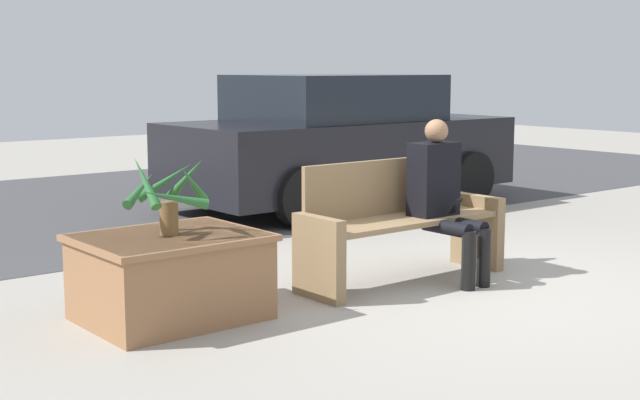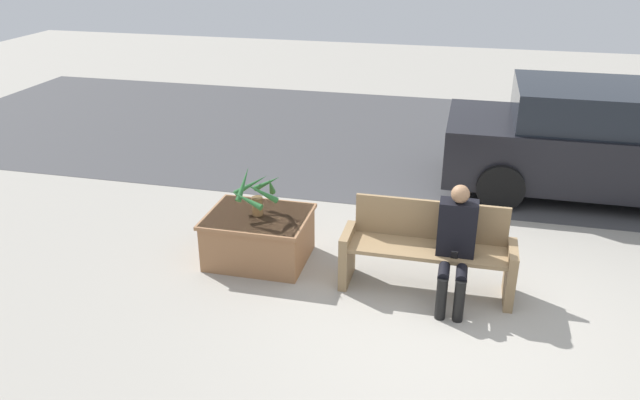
{
  "view_description": "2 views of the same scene",
  "coord_description": "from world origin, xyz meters",
  "px_view_note": "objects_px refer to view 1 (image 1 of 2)",
  "views": [
    {
      "loc": [
        -4.89,
        -4.26,
        1.62
      ],
      "look_at": [
        -0.97,
        0.61,
        0.68
      ],
      "focal_mm": 50.0,
      "sensor_mm": 36.0,
      "label": 1
    },
    {
      "loc": [
        0.0,
        -5.18,
        3.49
      ],
      "look_at": [
        -1.41,
        0.63,
        0.84
      ],
      "focal_mm": 35.0,
      "sensor_mm": 36.0,
      "label": 2
    }
  ],
  "objects_px": {
    "potted_plant": "(168,192)",
    "bench": "(399,223)",
    "planter_box": "(170,274)",
    "parked_car": "(339,142)",
    "person_seated": "(442,193)"
  },
  "relations": [
    {
      "from": "person_seated",
      "to": "planter_box",
      "type": "distance_m",
      "value": 2.21
    },
    {
      "from": "bench",
      "to": "potted_plant",
      "type": "relative_size",
      "value": 2.96
    },
    {
      "from": "person_seated",
      "to": "potted_plant",
      "type": "relative_size",
      "value": 2.08
    },
    {
      "from": "bench",
      "to": "planter_box",
      "type": "xyz_separation_m",
      "value": [
        -1.88,
        0.16,
        -0.14
      ]
    },
    {
      "from": "bench",
      "to": "planter_box",
      "type": "bearing_deg",
      "value": 175.27
    },
    {
      "from": "person_seated",
      "to": "potted_plant",
      "type": "xyz_separation_m",
      "value": [
        -2.15,
        0.35,
        0.16
      ]
    },
    {
      "from": "potted_plant",
      "to": "parked_car",
      "type": "height_order",
      "value": "parked_car"
    },
    {
      "from": "potted_plant",
      "to": "parked_car",
      "type": "relative_size",
      "value": 0.15
    },
    {
      "from": "potted_plant",
      "to": "bench",
      "type": "bearing_deg",
      "value": -4.86
    },
    {
      "from": "planter_box",
      "to": "bench",
      "type": "bearing_deg",
      "value": -4.73
    },
    {
      "from": "potted_plant",
      "to": "parked_car",
      "type": "distance_m",
      "value": 4.89
    },
    {
      "from": "planter_box",
      "to": "parked_car",
      "type": "bearing_deg",
      "value": 37.12
    },
    {
      "from": "bench",
      "to": "person_seated",
      "type": "height_order",
      "value": "person_seated"
    },
    {
      "from": "bench",
      "to": "parked_car",
      "type": "height_order",
      "value": "parked_car"
    },
    {
      "from": "person_seated",
      "to": "planter_box",
      "type": "bearing_deg",
      "value": 170.91
    }
  ]
}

